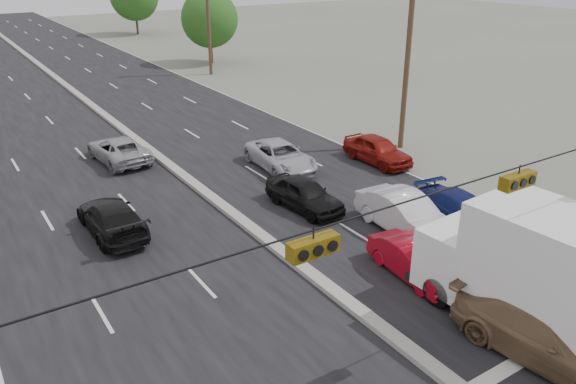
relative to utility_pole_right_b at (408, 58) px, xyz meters
The scene contains 17 objects.
ground 20.18m from the utility_pole_right_b, 129.81° to the right, with size 200.00×200.00×0.00m, color #606356.
road_surface 20.18m from the utility_pole_right_b, 129.81° to the left, with size 20.00×160.00×0.02m, color black.
center_median 20.16m from the utility_pole_right_b, 129.81° to the left, with size 0.50×160.00×0.20m, color gray.
utility_pole_right_b is the anchor object (origin of this frame).
utility_pole_right_c 25.00m from the utility_pole_right_b, 90.00° to the left, with size 1.60×0.30×10.00m.
traffic_signals 18.66m from the utility_pole_right_b, 126.50° to the right, with size 25.00×0.30×0.54m.
tree_right_mid 30.11m from the utility_pole_right_b, 85.24° to the left, with size 5.60×5.60×7.14m.
box_truck 17.59m from the utility_pole_right_b, 120.41° to the right, with size 3.17×7.85×3.91m.
tan_sedan 18.87m from the utility_pole_right_b, 121.15° to the right, with size 2.17×5.34×1.55m, color brown.
red_sedan 14.95m from the utility_pole_right_b, 131.76° to the right, with size 1.33×3.81×1.26m, color #9F0919.
queue_car_a 11.19m from the utility_pole_right_b, 157.50° to the right, with size 1.65×4.09×1.39m, color black.
queue_car_b 11.72m from the utility_pole_right_b, 132.62° to the right, with size 1.67×4.80×1.58m, color silver.
queue_car_c 8.93m from the utility_pole_right_b, behind, with size 2.25×4.88×1.36m, color #B6B9BF.
queue_car_d 11.16m from the utility_pole_right_b, 119.48° to the right, with size 1.87×4.61×1.34m, color navy.
queue_car_e 5.40m from the utility_pole_right_b, 156.83° to the right, with size 1.72×4.27×1.45m, color maroon.
oncoming_near 17.93m from the utility_pole_right_b, behind, with size 1.91×4.69×1.36m, color black.
oncoming_far 16.45m from the utility_pole_right_b, 155.73° to the left, with size 2.20×4.78×1.33m, color #9C9FA3.
Camera 1 is at (-9.88, -7.41, 10.50)m, focal length 35.00 mm.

